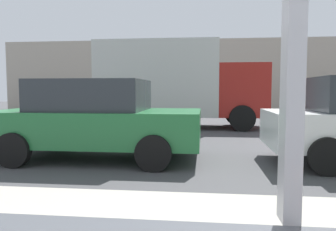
{
  "coord_description": "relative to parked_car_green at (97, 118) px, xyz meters",
  "views": [
    {
      "loc": [
        -0.25,
        -0.87,
        1.39
      ],
      "look_at": [
        -0.67,
        2.96,
        1.1
      ],
      "focal_mm": 34.78,
      "sensor_mm": 36.0,
      "label": 1
    }
  ],
  "objects": [
    {
      "name": "ground_plane",
      "position": [
        2.42,
        2.46,
        -0.83
      ],
      "size": [
        60.0,
        60.0,
        0.0
      ],
      "primitive_type": "plane",
      "color": "#424244"
    },
    {
      "name": "building_facade_far",
      "position": [
        2.42,
        15.68,
        1.55
      ],
      "size": [
        28.0,
        1.2,
        4.75
      ],
      "primitive_type": "cube",
      "color": "#A89E8E",
      "rests_on": "ground"
    },
    {
      "name": "parked_car_green",
      "position": [
        0.0,
        0.0,
        0.0
      ],
      "size": [
        4.14,
        2.06,
        1.61
      ],
      "color": "#236B38",
      "rests_on": "ground"
    },
    {
      "name": "box_truck",
      "position": [
        1.12,
        5.93,
        0.87
      ],
      "size": [
        6.22,
        2.44,
        3.2
      ],
      "color": "beige",
      "rests_on": "ground"
    }
  ]
}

